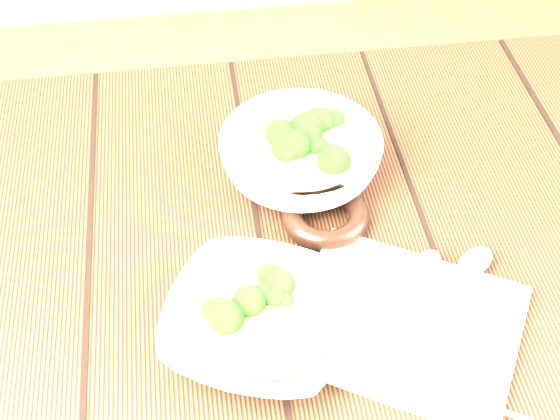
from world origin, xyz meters
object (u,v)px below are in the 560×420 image
table (281,324)px  napkin (405,324)px  soup_bowl_back (300,156)px  soup_bowl_front (258,322)px  trivet (326,216)px

table → napkin: bearing=-42.2°
soup_bowl_back → soup_bowl_front: bearing=-109.1°
table → soup_bowl_back: bearing=72.6°
table → soup_bowl_front: 0.18m
soup_bowl_front → trivet: size_ratio=2.38×
table → napkin: 0.20m
napkin → soup_bowl_back: bearing=136.9°
soup_bowl_front → soup_bowl_back: size_ratio=1.12×
soup_bowl_front → trivet: soup_bowl_front is taller
table → trivet: trivet is taller
soup_bowl_front → napkin: 0.16m
table → napkin: napkin is taller
soup_bowl_back → napkin: soup_bowl_back is taller
soup_bowl_front → trivet: (0.10, 0.15, -0.01)m
soup_bowl_back → trivet: 0.09m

